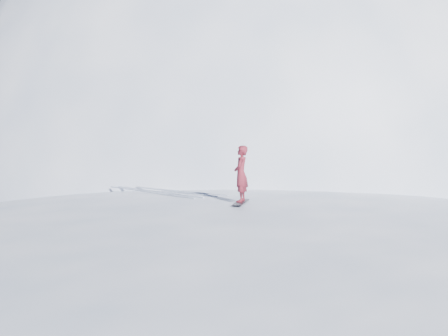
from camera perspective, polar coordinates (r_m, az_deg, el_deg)
name	(u,v)px	position (r m, az deg, el deg)	size (l,w,h in m)	color
ground	(244,285)	(13.92, 2.67, -14.96)	(400.00, 400.00, 0.00)	white
near_ridge	(218,259)	(16.83, -0.78, -11.77)	(36.00, 28.00, 4.80)	white
summit_peak	(264,185)	(47.48, 5.20, -2.20)	(60.00, 56.00, 56.00)	white
peak_shoulder	(196,198)	(35.73, -3.68, -3.91)	(28.00, 24.00, 18.00)	white
wind_bumps	(194,271)	(15.32, -3.93, -13.28)	(16.00, 14.40, 1.00)	white
snowboard	(241,202)	(14.44, 2.23, -4.48)	(1.61, 0.30, 0.03)	black
snowboarder	(241,174)	(14.35, 2.24, -0.76)	(0.68, 0.44, 1.85)	maroon
board_tracks	(161,191)	(18.17, -8.29, -2.95)	(2.49, 5.93, 0.04)	silver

